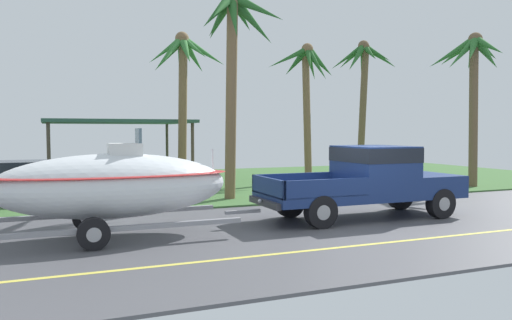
# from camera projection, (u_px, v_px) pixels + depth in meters

# --- Properties ---
(ground) EXTENTS (36.00, 22.00, 0.11)m
(ground) POSITION_uv_depth(u_px,v_px,m) (233.00, 190.00, 20.03)
(ground) COLOR #4C4C51
(pickup_truck_towing) EXTENTS (5.83, 1.98, 1.94)m
(pickup_truck_towing) POSITION_uv_depth(u_px,v_px,m) (373.00, 178.00, 13.61)
(pickup_truck_towing) COLOR navy
(pickup_truck_towing) RESTS_ON ground
(boat_on_trailer) EXTENTS (6.31, 2.35, 2.40)m
(boat_on_trailer) POSITION_uv_depth(u_px,v_px,m) (113.00, 185.00, 11.00)
(boat_on_trailer) COLOR gray
(boat_on_trailer) RESTS_ON ground
(parked_sedan_near) EXTENTS (4.33, 1.81, 1.38)m
(parked_sedan_near) POSITION_uv_depth(u_px,v_px,m) (22.00, 183.00, 16.04)
(parked_sedan_near) COLOR black
(parked_sedan_near) RESTS_ON ground
(carport_awning) EXTENTS (6.24, 5.55, 2.82)m
(carport_awning) POSITION_uv_depth(u_px,v_px,m) (116.00, 123.00, 22.79)
(carport_awning) COLOR #4C4238
(carport_awning) RESTS_ON ground
(palm_tree_near_left) EXTENTS (3.36, 2.77, 6.39)m
(palm_tree_near_left) POSITION_uv_depth(u_px,v_px,m) (184.00, 68.00, 20.65)
(palm_tree_near_left) COLOR brown
(palm_tree_near_left) RESTS_ON ground
(palm_tree_near_right) EXTENTS (2.83, 3.29, 7.04)m
(palm_tree_near_right) POSITION_uv_depth(u_px,v_px,m) (233.00, 37.00, 16.54)
(palm_tree_near_right) COLOR brown
(palm_tree_near_right) RESTS_ON ground
(palm_tree_mid) EXTENTS (3.48, 2.77, 6.93)m
(palm_tree_mid) POSITION_uv_depth(u_px,v_px,m) (363.00, 73.00, 25.57)
(palm_tree_mid) COLOR brown
(palm_tree_mid) RESTS_ON ground
(palm_tree_far_left) EXTENTS (2.98, 3.51, 6.34)m
(palm_tree_far_left) POSITION_uv_depth(u_px,v_px,m) (472.00, 67.00, 20.51)
(palm_tree_far_left) COLOR brown
(palm_tree_far_left) RESTS_ON ground
(palm_tree_far_right) EXTENTS (3.43, 2.74, 6.33)m
(palm_tree_far_right) POSITION_uv_depth(u_px,v_px,m) (307.00, 78.00, 22.99)
(palm_tree_far_right) COLOR brown
(palm_tree_far_right) RESTS_ON ground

